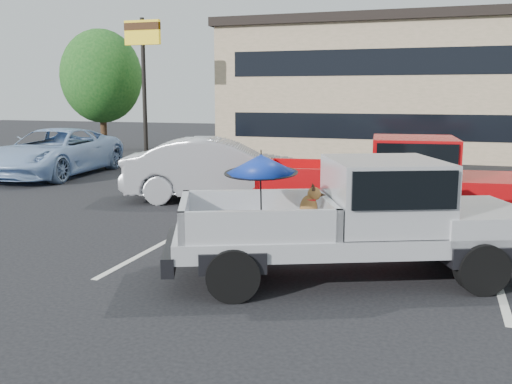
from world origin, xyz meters
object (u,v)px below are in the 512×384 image
(silver_sedan, at_px, (219,169))
(tree_left, at_px, (101,76))
(silver_pickup, at_px, (369,212))
(blue_suv, at_px, (54,152))
(red_pickup, at_px, (404,178))
(motel_sign, at_px, (143,51))

(silver_sedan, bearing_deg, tree_left, 27.35)
(tree_left, bearing_deg, silver_pickup, -46.81)
(silver_pickup, distance_m, silver_sedan, 7.24)
(tree_left, bearing_deg, blue_suv, -69.06)
(tree_left, relative_size, red_pickup, 0.98)
(red_pickup, xyz_separation_m, silver_sedan, (-5.00, 1.74, -0.23))
(silver_sedan, bearing_deg, silver_pickup, -156.91)
(motel_sign, relative_size, silver_sedan, 1.17)
(motel_sign, height_order, tree_left, tree_left)
(tree_left, height_order, silver_pickup, tree_left)
(silver_pickup, relative_size, silver_sedan, 1.17)
(motel_sign, xyz_separation_m, silver_pickup, (11.04, -13.02, -3.60))
(blue_suv, bearing_deg, motel_sign, 73.54)
(motel_sign, height_order, blue_suv, motel_sign)
(motel_sign, xyz_separation_m, tree_left, (-4.00, 3.00, -0.92))
(tree_left, relative_size, silver_sedan, 1.17)
(tree_left, xyz_separation_m, silver_pickup, (15.04, -16.02, -2.68))
(tree_left, relative_size, silver_pickup, 1.00)
(red_pickup, relative_size, silver_sedan, 1.19)
(silver_pickup, height_order, blue_suv, silver_pickup)
(silver_pickup, distance_m, red_pickup, 3.79)
(red_pickup, height_order, silver_sedan, red_pickup)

